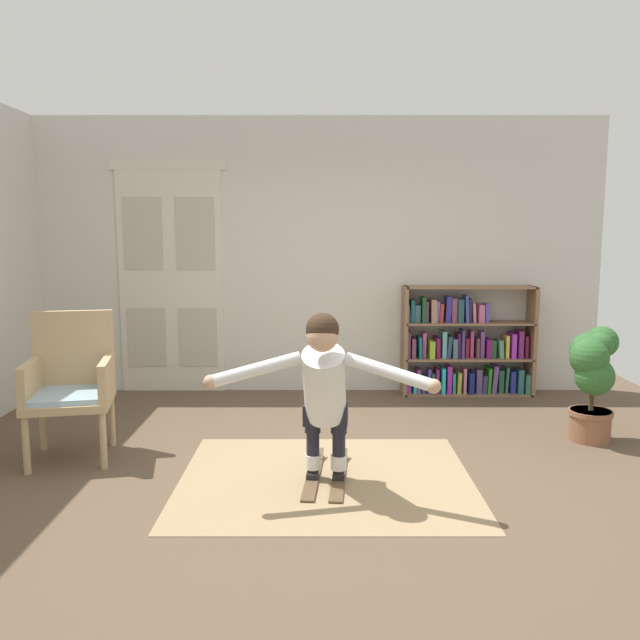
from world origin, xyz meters
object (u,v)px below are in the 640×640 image
object	(u,v)px
skis_pair	(325,474)
potted_plant	(591,371)
wicker_chair	(69,382)
person_skier	(323,384)
bookshelf	(462,347)

from	to	relation	value
skis_pair	potted_plant	bearing A→B (deg)	19.98
skis_pair	wicker_chair	bearing A→B (deg)	167.07
skis_pair	person_skier	xyz separation A→B (m)	(-0.02, -0.20, 0.70)
bookshelf	skis_pair	world-z (taller)	bookshelf
wicker_chair	person_skier	bearing A→B (deg)	-18.54
wicker_chair	potted_plant	distance (m)	4.12
bookshelf	person_skier	world-z (taller)	person_skier
bookshelf	potted_plant	xyz separation A→B (m)	(0.70, -1.53, 0.08)
person_skier	wicker_chair	bearing A→B (deg)	161.46
bookshelf	skis_pair	distance (m)	2.80
bookshelf	person_skier	distance (m)	2.94
skis_pair	person_skier	size ratio (longest dim) A/B	0.60
wicker_chair	person_skier	xyz separation A→B (m)	(1.92, -0.64, 0.14)
skis_pair	person_skier	world-z (taller)	person_skier
bookshelf	potted_plant	bearing A→B (deg)	-65.52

